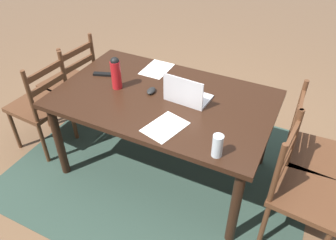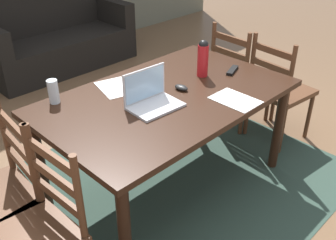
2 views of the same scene
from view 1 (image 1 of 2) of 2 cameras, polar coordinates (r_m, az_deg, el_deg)
ground_plane at (r=3.04m, az=-0.67°, el=-7.98°), size 14.00×14.00×0.00m
area_rug at (r=3.04m, az=-0.67°, el=-7.94°), size 2.49×2.07×0.01m
dining_table at (r=2.60m, az=-0.78°, el=2.43°), size 1.67×1.03×0.76m
chair_left_far at (r=2.41m, az=22.00°, el=-11.30°), size 0.48×0.48×0.95m
chair_right_far at (r=3.19m, az=-20.94°, el=2.41°), size 0.47×0.47×0.95m
chair_left_near at (r=2.71m, az=23.25°, el=-5.25°), size 0.46×0.46×0.95m
chair_right_near at (r=3.42m, az=-16.31°, el=6.04°), size 0.49×0.49×0.95m
laptop at (r=2.48m, az=3.18°, el=4.39°), size 0.33×0.24×0.23m
water_bottle at (r=2.63m, az=-8.97°, el=8.12°), size 0.08×0.08×0.27m
drinking_glass at (r=2.02m, az=8.51°, el=-4.40°), size 0.07×0.07×0.15m
computer_mouse at (r=2.60m, az=-2.91°, el=5.06°), size 0.07×0.11×0.03m
tv_remote at (r=2.89m, az=-11.06°, el=7.75°), size 0.17×0.10×0.02m
paper_stack_left at (r=2.93m, az=-1.94°, el=8.75°), size 0.21×0.30×0.00m
paper_stack_right at (r=2.26m, az=-0.49°, el=-1.19°), size 0.28×0.34×0.00m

